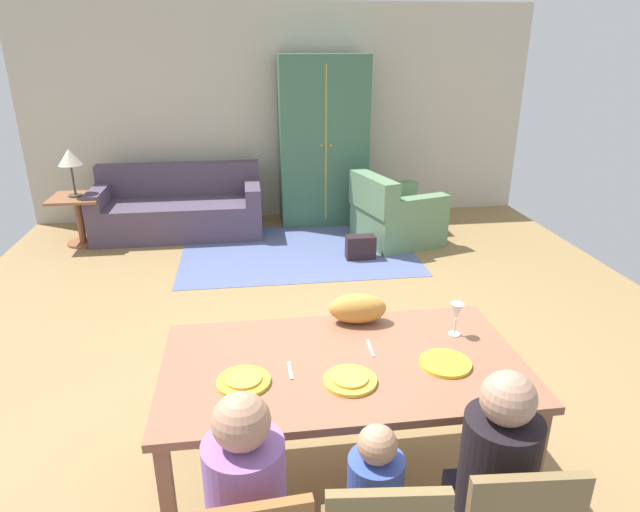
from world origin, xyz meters
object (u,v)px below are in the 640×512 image
couch (179,210)px  wine_glass (456,313)px  armchair (394,216)px  side_table (79,213)px  table_lamp (70,159)px  person_woman (490,494)px  plate_near_man (244,381)px  plate_near_woman (445,363)px  cat (358,308)px  armoire (323,141)px  dining_table (343,373)px  plate_near_child (350,381)px  handbag (361,247)px

couch → wine_glass: bearing=-65.5°
armchair → side_table: 3.67m
armchair → table_lamp: size_ratio=1.96×
couch → armchair: bearing=-14.8°
person_woman → armchair: 4.45m
plate_near_man → side_table: (-1.89, 4.24, -0.39)m
plate_near_man → wine_glass: 1.18m
plate_near_woman → wine_glass: (0.15, 0.28, 0.12)m
cat → side_table: bearing=129.7°
armoire → dining_table: bearing=-96.8°
plate_near_child → handbag: (0.77, 3.40, -0.64)m
plate_near_child → armoire: armoire is taller
dining_table → plate_near_woman: plate_near_woman is taller
plate_near_man → dining_table: bearing=13.8°
armchair → handbag: (-0.50, -0.49, -0.19)m
plate_near_woman → armoire: size_ratio=0.12×
side_table → plate_near_man: bearing=-66.0°
plate_near_woman → wine_glass: bearing=61.6°
table_lamp → handbag: 3.39m
handbag → side_table: bearing=164.1°
plate_near_man → plate_near_child: bearing=-7.0°
armchair → wine_glass: bearing=-100.2°
dining_table → wine_glass: bearing=15.7°
wine_glass → person_woman: size_ratio=0.17×
person_woman → cat: bearing=107.8°
plate_near_man → table_lamp: bearing=114.0°
wine_glass → armchair: (0.63, 3.52, -0.57)m
plate_near_woman → person_woman: bearing=-89.7°
plate_near_child → couch: (-1.27, 4.56, -0.47)m
armchair → couch: bearing=165.2°
plate_near_woman → table_lamp: 5.10m
armoire → plate_near_man: bearing=-102.4°
dining_table → table_lamp: (-2.38, 4.12, 0.32)m
handbag → plate_near_man: bearing=-110.7°
person_woman → handbag: size_ratio=3.47×
armoire → handbag: size_ratio=6.56×
dining_table → person_woman: (0.49, -0.68, -0.18)m
cat → handbag: (0.62, 2.83, -0.71)m
plate_near_man → plate_near_child: 0.49m
cat → handbag: 2.98m
armoire → cat: bearing=-95.4°
cat → dining_table: bearing=-105.4°
dining_table → couch: couch is taller
plate_near_woman → armoire: bearing=89.2°
plate_near_man → wine_glass: bearing=14.9°
plate_near_child → person_woman: person_woman is taller
dining_table → armchair: bearing=71.0°
plate_near_child → cat: bearing=75.3°
couch → table_lamp: table_lamp is taller
side_table → plate_near_woman: bearing=-55.8°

